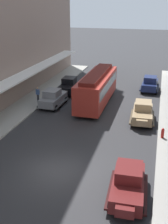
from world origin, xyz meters
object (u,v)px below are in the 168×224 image
(parked_car_0, at_px, (150,83))
(parked_car_4, at_px, (128,183))
(streetcar, at_px, (97,87))
(pedestrian_0, at_px, (38,95))
(fire_hydrant, at_px, (163,133))
(parked_car_2, at_px, (53,98))
(parked_car_1, at_px, (143,112))
(parked_car_3, at_px, (69,85))

(parked_car_0, xyz_separation_m, parked_car_4, (-0.07, -20.58, 0.00))
(streetcar, distance_m, pedestrian_0, 6.35)
(streetcar, bearing_deg, parked_car_4, -70.33)
(parked_car_4, bearing_deg, streetcar, 109.67)
(streetcar, height_order, fire_hydrant, streetcar)
(parked_car_2, distance_m, fire_hydrant, 12.04)
(parked_car_1, bearing_deg, fire_hydrant, -59.95)
(parked_car_1, height_order, fire_hydrant, parked_car_1)
(parked_car_2, height_order, parked_car_4, same)
(parked_car_1, bearing_deg, parked_car_4, -89.71)
(parked_car_1, xyz_separation_m, parked_car_2, (-9.26, 1.54, 0.00))
(parked_car_0, bearing_deg, fire_hydrant, -82.50)
(parked_car_1, bearing_deg, pedestrian_0, 170.24)
(parked_car_2, bearing_deg, parked_car_3, 88.29)
(fire_hydrant, bearing_deg, parked_car_2, 157.07)
(parked_car_1, distance_m, pedestrian_0, 11.32)
(parked_car_3, relative_size, pedestrian_0, 2.62)
(parked_car_4, relative_size, fire_hydrant, 5.27)
(parked_car_3, bearing_deg, parked_car_0, 20.51)
(streetcar, xyz_separation_m, pedestrian_0, (-6.11, -1.47, -0.91))
(parked_car_0, xyz_separation_m, pedestrian_0, (-11.28, -7.79, 0.05))
(fire_hydrant, bearing_deg, parked_car_3, 139.36)
(parked_car_2, bearing_deg, fire_hydrant, -22.93)
(parked_car_3, height_order, pedestrian_0, parked_car_3)
(parked_car_1, distance_m, fire_hydrant, 3.66)
(parked_car_0, relative_size, parked_car_3, 1.00)
(streetcar, bearing_deg, pedestrian_0, -166.43)
(parked_car_0, bearing_deg, parked_car_2, -139.00)
(fire_hydrant, distance_m, pedestrian_0, 13.94)
(parked_car_2, xyz_separation_m, fire_hydrant, (11.09, -4.69, -0.38))
(parked_car_0, height_order, parked_car_1, same)
(parked_car_3, bearing_deg, parked_car_1, -34.39)
(parked_car_2, xyz_separation_m, parked_car_4, (9.32, -12.41, 0.00))
(parked_car_2, relative_size, parked_car_3, 1.00)
(parked_car_2, height_order, streetcar, streetcar)
(parked_car_0, xyz_separation_m, parked_car_1, (-0.13, -9.71, 0.00))
(parked_car_2, xyz_separation_m, streetcar, (4.22, 1.85, 0.96))
(parked_car_0, height_order, parked_car_2, same)
(pedestrian_0, bearing_deg, parked_car_2, -11.30)
(parked_car_1, height_order, parked_car_4, same)
(streetcar, bearing_deg, fire_hydrant, -43.62)
(parked_car_2, bearing_deg, parked_car_1, -9.44)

